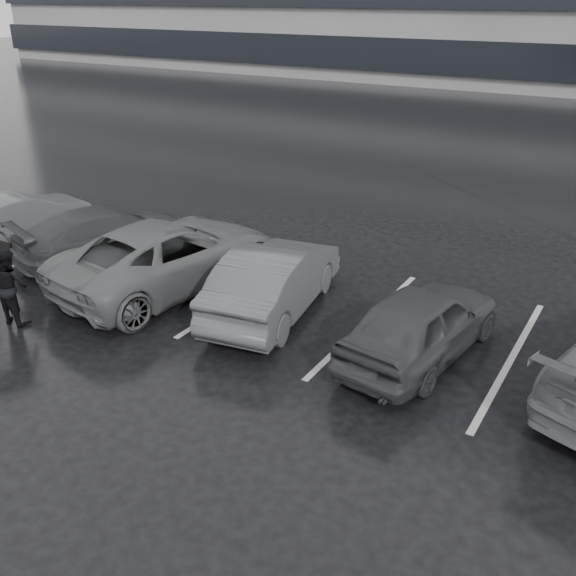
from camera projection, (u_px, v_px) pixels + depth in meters
The scene contains 8 objects.
ground at pixel (274, 371), 11.03m from camera, with size 160.00×160.00×0.00m, color black.
car_main at pixel (421, 323), 11.22m from camera, with size 1.57×3.89×1.33m, color black.
car_west_a at pixel (274, 279), 12.83m from camera, with size 1.47×4.23×1.39m, color #313134.
car_west_b at pixel (168, 255), 13.94m from camera, with size 2.44×5.29×1.47m, color #474749.
car_west_c at pixel (105, 233), 15.49m from camera, with size 1.75×4.30×1.25m, color black.
car_west_d at pixel (22, 215), 16.83m from camera, with size 1.25×3.59×1.18m, color #313134.
pedestrian_right at pixel (10, 286), 12.37m from camera, with size 0.74×0.58×1.53m, color black.
stall_stripes at pixel (306, 305), 13.34m from camera, with size 19.72×5.00×0.00m.
Camera 1 is at (5.06, -7.93, 5.93)m, focal length 40.00 mm.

